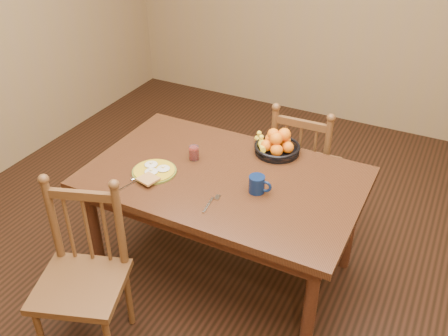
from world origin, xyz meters
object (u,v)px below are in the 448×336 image
at_px(fruit_bowl, 277,145).
at_px(chair_near, 83,277).
at_px(coffee_mug, 258,184).
at_px(chair_far, 303,167).
at_px(breakfast_plate, 154,171).
at_px(dining_table, 224,187).

bearing_deg(fruit_bowl, chair_near, -115.84).
distance_m(coffee_mug, fruit_bowl, 0.45).
bearing_deg(chair_far, fruit_bowl, 73.17).
relative_size(chair_far, chair_near, 0.99).
bearing_deg(breakfast_plate, chair_near, -92.69).
relative_size(chair_far, fruit_bowl, 2.99).
xyz_separation_m(dining_table, chair_near, (-0.41, -0.83, -0.19)).
bearing_deg(fruit_bowl, dining_table, -114.72).
relative_size(dining_table, breakfast_plate, 5.36).
xyz_separation_m(coffee_mug, fruit_bowl, (-0.07, 0.44, 0.00)).
relative_size(breakfast_plate, coffee_mug, 2.23).
xyz_separation_m(chair_far, coffee_mug, (-0.02, -0.78, 0.33)).
relative_size(dining_table, chair_far, 1.65).
height_order(chair_far, chair_near, chair_near).
xyz_separation_m(chair_far, chair_near, (-0.67, -1.54, 0.01)).
bearing_deg(dining_table, fruit_bowl, 65.28).
distance_m(dining_table, breakfast_plate, 0.43).
height_order(chair_far, coffee_mug, chair_far).
relative_size(chair_far, breakfast_plate, 3.24).
distance_m(chair_far, breakfast_plate, 1.13).
distance_m(chair_far, chair_near, 1.68).
height_order(dining_table, chair_near, chair_near).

